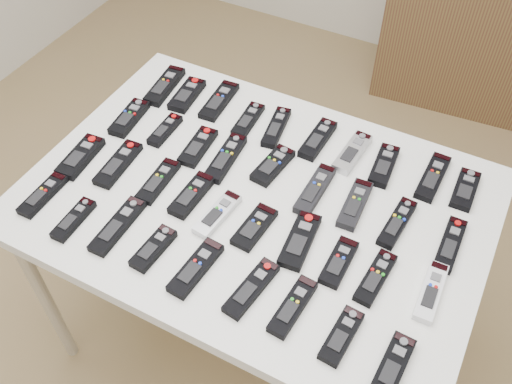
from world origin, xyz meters
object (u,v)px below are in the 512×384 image
at_px(remote_30, 74,219).
at_px(remote_33, 196,268).
at_px(remote_23, 217,214).
at_px(remote_3, 248,120).
at_px(remote_20, 118,164).
at_px(remote_36, 341,336).
at_px(remote_19, 81,157).
at_px(remote_14, 273,165).
at_px(remote_21, 158,181).
at_px(remote_31, 118,226).
at_px(remote_9, 465,189).
at_px(remote_29, 43,195).
at_px(remote_11, 165,130).
at_px(remote_22, 192,195).
at_px(remote_10, 129,118).
at_px(remote_24, 254,227).
at_px(table, 256,210).
at_px(remote_4, 276,127).
at_px(remote_0, 165,86).
at_px(remote_35, 293,306).
at_px(remote_1, 187,95).
at_px(remote_13, 226,158).
at_px(remote_25, 300,240).
at_px(remote_15, 315,190).
at_px(remote_5, 318,139).
at_px(remote_17, 397,223).
at_px(remote_8, 433,177).
at_px(remote_6, 352,153).
at_px(remote_18, 450,244).
at_px(remote_16, 355,204).
at_px(remote_12, 198,147).
at_px(remote_27, 375,277).
at_px(remote_2, 219,101).
at_px(remote_34, 251,288).
at_px(remote_28, 431,292).
at_px(remote_32, 153,248).
at_px(remote_26, 339,262).

distance_m(remote_30, remote_33, 0.37).
bearing_deg(remote_23, remote_3, 111.75).
distance_m(remote_20, remote_36, 0.80).
bearing_deg(remote_3, remote_19, -137.11).
bearing_deg(remote_14, remote_3, 144.20).
height_order(remote_21, remote_31, same).
relative_size(remote_9, remote_29, 0.92).
distance_m(remote_11, remote_22, 0.28).
bearing_deg(remote_10, remote_33, -44.19).
relative_size(remote_24, remote_31, 0.77).
distance_m(remote_21, remote_33, 0.32).
height_order(table, remote_4, remote_4).
xyz_separation_m(remote_0, remote_35, (0.73, -0.55, 0.00)).
xyz_separation_m(remote_1, remote_13, (0.26, -0.19, 0.00)).
height_order(remote_0, remote_25, remote_0).
distance_m(remote_0, remote_15, 0.65).
height_order(remote_5, remote_17, remote_5).
bearing_deg(remote_8, remote_21, -149.83).
distance_m(remote_4, remote_6, 0.25).
xyz_separation_m(remote_0, remote_31, (0.22, -0.55, -0.00)).
bearing_deg(remote_18, remote_29, -161.83).
bearing_deg(remote_35, remote_11, 152.31).
bearing_deg(remote_22, remote_16, 24.75).
height_order(remote_5, remote_19, same).
bearing_deg(remote_12, remote_19, -149.26).
bearing_deg(remote_20, remote_31, -57.48).
bearing_deg(remote_22, remote_1, 125.39).
bearing_deg(remote_31, remote_27, 12.92).
bearing_deg(remote_15, remote_11, 178.96).
bearing_deg(remote_16, remote_2, 155.90).
height_order(remote_4, remote_6, remote_6).
bearing_deg(remote_36, remote_34, -179.95).
height_order(remote_20, remote_34, same).
relative_size(table, remote_17, 7.21).
bearing_deg(remote_28, remote_12, 165.64).
bearing_deg(remote_12, remote_8, 12.89).
height_order(remote_15, remote_24, remote_15).
distance_m(remote_6, remote_27, 0.43).
height_order(remote_22, remote_27, remote_22).
bearing_deg(remote_10, remote_36, -29.62).
bearing_deg(remote_19, remote_25, -3.09).
distance_m(remote_5, remote_28, 0.58).
xyz_separation_m(remote_27, remote_32, (-0.53, -0.18, 0.00)).
distance_m(remote_10, remote_12, 0.26).
bearing_deg(remote_29, remote_1, 76.83).
relative_size(remote_0, remote_20, 1.06).
bearing_deg(remote_12, remote_26, -24.26).
relative_size(remote_16, remote_26, 1.16).
height_order(remote_3, remote_21, remote_21).
height_order(remote_12, remote_35, remote_35).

